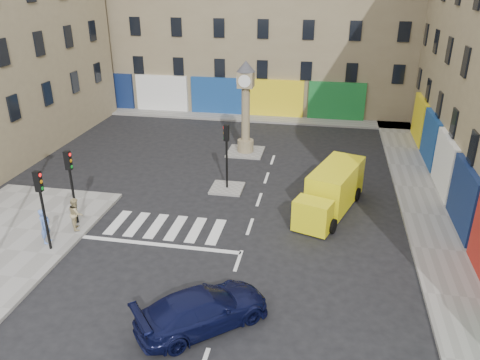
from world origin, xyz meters
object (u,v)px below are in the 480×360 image
(yellow_van, at_px, (331,190))
(traffic_light_island, at_px, (227,146))
(traffic_light_left_near, at_px, (41,198))
(navy_sedan, at_px, (203,309))
(pedestrian_blue, at_px, (45,226))
(pedestrian_tan, at_px, (76,213))
(traffic_light_left_far, at_px, (70,176))
(clock_pillar, at_px, (246,102))

(yellow_van, bearing_deg, traffic_light_island, -175.07)
(traffic_light_left_near, bearing_deg, navy_sedan, -22.99)
(pedestrian_blue, bearing_deg, traffic_light_island, -41.92)
(yellow_van, relative_size, pedestrian_tan, 3.96)
(navy_sedan, distance_m, pedestrian_tan, 9.18)
(traffic_light_left_near, bearing_deg, pedestrian_tan, 81.00)
(navy_sedan, bearing_deg, traffic_light_island, -32.87)
(navy_sedan, bearing_deg, pedestrian_tan, 14.53)
(traffic_light_left_near, relative_size, navy_sedan, 0.78)
(traffic_light_left_far, relative_size, pedestrian_blue, 2.25)
(pedestrian_blue, bearing_deg, clock_pillar, -26.16)
(traffic_light_island, height_order, pedestrian_tan, traffic_light_island)
(navy_sedan, height_order, yellow_van, yellow_van)
(traffic_light_left_near, relative_size, yellow_van, 0.60)
(traffic_light_left_far, xyz_separation_m, navy_sedan, (7.85, -5.73, -1.93))
(traffic_light_island, distance_m, clock_pillar, 6.07)
(traffic_light_left_near, height_order, traffic_light_left_far, same)
(traffic_light_island, xyz_separation_m, yellow_van, (5.80, -1.40, -1.51))
(traffic_light_island, distance_m, navy_sedan, 11.40)
(pedestrian_blue, xyz_separation_m, pedestrian_tan, (0.72, 1.42, -0.04))
(clock_pillar, bearing_deg, pedestrian_tan, -116.75)
(traffic_light_left_far, xyz_separation_m, pedestrian_blue, (-0.42, -1.93, -1.65))
(traffic_light_left_far, distance_m, clock_pillar, 13.05)
(pedestrian_blue, bearing_deg, pedestrian_tan, -26.38)
(clock_pillar, bearing_deg, navy_sedan, -84.83)
(traffic_light_island, xyz_separation_m, pedestrian_tan, (-6.00, -5.91, -1.66))
(traffic_light_island, bearing_deg, pedestrian_blue, -132.54)
(clock_pillar, height_order, yellow_van, clock_pillar)
(traffic_light_island, xyz_separation_m, clock_pillar, (0.00, 6.00, 0.96))
(clock_pillar, xyz_separation_m, yellow_van, (5.80, -7.39, -2.47))
(traffic_light_left_near, distance_m, traffic_light_left_far, 2.40)
(traffic_light_left_near, bearing_deg, clock_pillar, 65.45)
(traffic_light_left_near, relative_size, traffic_light_island, 1.00)
(traffic_light_island, bearing_deg, traffic_light_left_far, -139.40)
(traffic_light_left_far, bearing_deg, traffic_light_left_near, -90.00)
(traffic_light_island, bearing_deg, navy_sedan, -82.08)
(pedestrian_tan, bearing_deg, clock_pillar, -54.77)
(traffic_light_left_near, distance_m, pedestrian_blue, 1.77)
(traffic_light_island, bearing_deg, pedestrian_tan, -135.45)
(clock_pillar, bearing_deg, pedestrian_blue, -116.78)
(traffic_light_left_near, xyz_separation_m, traffic_light_island, (6.30, 7.80, -0.03))
(yellow_van, bearing_deg, clock_pillar, 146.60)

